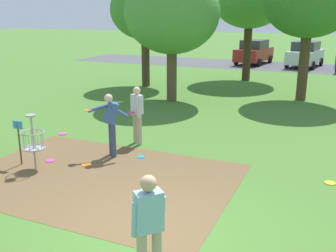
{
  "coord_description": "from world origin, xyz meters",
  "views": [
    {
      "loc": [
        2.67,
        -5.44,
        3.7
      ],
      "look_at": [
        -1.13,
        3.22,
        1.0
      ],
      "focal_mm": 41.82,
      "sensor_mm": 36.0,
      "label": 1
    }
  ],
  "objects_px": {
    "player_waiting_left": "(111,121)",
    "frisbee_near_basket": "(63,134)",
    "disc_golf_basket": "(31,140)",
    "tree_near_left": "(145,10)",
    "tree_mid_center": "(172,13)",
    "frisbee_far_right": "(141,157)",
    "frisbee_scattered_a": "(50,161)",
    "player_throwing": "(137,112)",
    "frisbee_mid_grass": "(330,183)",
    "player_foreground_watching": "(149,227)",
    "parked_car_leftmost": "(254,52)",
    "frisbee_by_tee": "(86,165)",
    "parked_car_center_left": "(305,54)"
  },
  "relations": [
    {
      "from": "player_waiting_left",
      "to": "frisbee_near_basket",
      "type": "bearing_deg",
      "value": 157.09
    },
    {
      "from": "disc_golf_basket",
      "to": "player_waiting_left",
      "type": "bearing_deg",
      "value": 50.38
    },
    {
      "from": "player_waiting_left",
      "to": "tree_near_left",
      "type": "bearing_deg",
      "value": 111.94
    },
    {
      "from": "disc_golf_basket",
      "to": "tree_mid_center",
      "type": "height_order",
      "value": "tree_mid_center"
    },
    {
      "from": "frisbee_far_right",
      "to": "frisbee_scattered_a",
      "type": "xyz_separation_m",
      "value": [
        -2.05,
        -1.21,
        0.0
      ]
    },
    {
      "from": "player_throwing",
      "to": "disc_golf_basket",
      "type": "bearing_deg",
      "value": -117.66
    },
    {
      "from": "frisbee_near_basket",
      "to": "frisbee_far_right",
      "type": "xyz_separation_m",
      "value": [
        3.29,
        -0.86,
        0.0
      ]
    },
    {
      "from": "player_throwing",
      "to": "frisbee_far_right",
      "type": "relative_size",
      "value": 8.21
    },
    {
      "from": "frisbee_near_basket",
      "to": "tree_mid_center",
      "type": "relative_size",
      "value": 0.05
    },
    {
      "from": "frisbee_mid_grass",
      "to": "frisbee_far_right",
      "type": "distance_m",
      "value": 4.73
    },
    {
      "from": "player_foreground_watching",
      "to": "frisbee_mid_grass",
      "type": "distance_m",
      "value": 5.39
    },
    {
      "from": "player_throwing",
      "to": "frisbee_far_right",
      "type": "distance_m",
      "value": 1.52
    },
    {
      "from": "frisbee_near_basket",
      "to": "parked_car_leftmost",
      "type": "xyz_separation_m",
      "value": [
        1.74,
        21.0,
        0.91
      ]
    },
    {
      "from": "player_throwing",
      "to": "frisbee_near_basket",
      "type": "bearing_deg",
      "value": -177.15
    },
    {
      "from": "frisbee_near_basket",
      "to": "tree_near_left",
      "type": "height_order",
      "value": "tree_near_left"
    },
    {
      "from": "disc_golf_basket",
      "to": "frisbee_near_basket",
      "type": "bearing_deg",
      "value": 114.63
    },
    {
      "from": "frisbee_by_tee",
      "to": "parked_car_center_left",
      "type": "height_order",
      "value": "parked_car_center_left"
    },
    {
      "from": "frisbee_scattered_a",
      "to": "parked_car_center_left",
      "type": "xyz_separation_m",
      "value": [
        4.29,
        22.81,
        0.91
      ]
    },
    {
      "from": "player_throwing",
      "to": "frisbee_mid_grass",
      "type": "height_order",
      "value": "player_throwing"
    },
    {
      "from": "tree_mid_center",
      "to": "parked_car_leftmost",
      "type": "relative_size",
      "value": 1.25
    },
    {
      "from": "frisbee_far_right",
      "to": "tree_near_left",
      "type": "bearing_deg",
      "value": 116.09
    },
    {
      "from": "parked_car_center_left",
      "to": "frisbee_scattered_a",
      "type": "bearing_deg",
      "value": -100.64
    },
    {
      "from": "player_throwing",
      "to": "frisbee_scattered_a",
      "type": "relative_size",
      "value": 7.08
    },
    {
      "from": "frisbee_mid_grass",
      "to": "frisbee_scattered_a",
      "type": "bearing_deg",
      "value": -168.06
    },
    {
      "from": "tree_mid_center",
      "to": "parked_car_leftmost",
      "type": "distance_m",
      "value": 15.18
    },
    {
      "from": "frisbee_by_tee",
      "to": "frisbee_mid_grass",
      "type": "distance_m",
      "value": 5.89
    },
    {
      "from": "frisbee_by_tee",
      "to": "frisbee_scattered_a",
      "type": "xyz_separation_m",
      "value": [
        -1.04,
        -0.13,
        0.0
      ]
    },
    {
      "from": "frisbee_scattered_a",
      "to": "parked_car_leftmost",
      "type": "xyz_separation_m",
      "value": [
        0.5,
        23.07,
        0.91
      ]
    },
    {
      "from": "frisbee_mid_grass",
      "to": "parked_car_center_left",
      "type": "relative_size",
      "value": 0.06
    },
    {
      "from": "disc_golf_basket",
      "to": "parked_car_center_left",
      "type": "distance_m",
      "value": 23.77
    },
    {
      "from": "player_foreground_watching",
      "to": "frisbee_far_right",
      "type": "xyz_separation_m",
      "value": [
        -2.54,
        4.6,
        -0.96
      ]
    },
    {
      "from": "parked_car_leftmost",
      "to": "tree_mid_center",
      "type": "bearing_deg",
      "value": -92.03
    },
    {
      "from": "player_foreground_watching",
      "to": "tree_mid_center",
      "type": "bearing_deg",
      "value": 111.77
    },
    {
      "from": "frisbee_far_right",
      "to": "tree_mid_center",
      "type": "height_order",
      "value": "tree_mid_center"
    },
    {
      "from": "parked_car_leftmost",
      "to": "disc_golf_basket",
      "type": "bearing_deg",
      "value": -91.28
    },
    {
      "from": "frisbee_mid_grass",
      "to": "tree_mid_center",
      "type": "bearing_deg",
      "value": 135.33
    },
    {
      "from": "frisbee_near_basket",
      "to": "frisbee_mid_grass",
      "type": "height_order",
      "value": "same"
    },
    {
      "from": "frisbee_mid_grass",
      "to": "tree_mid_center",
      "type": "relative_size",
      "value": 0.05
    },
    {
      "from": "player_waiting_left",
      "to": "frisbee_near_basket",
      "type": "height_order",
      "value": "player_waiting_left"
    },
    {
      "from": "disc_golf_basket",
      "to": "player_foreground_watching",
      "type": "bearing_deg",
      "value": -31.54
    },
    {
      "from": "parked_car_center_left",
      "to": "disc_golf_basket",
      "type": "bearing_deg",
      "value": -100.45
    },
    {
      "from": "frisbee_mid_grass",
      "to": "parked_car_center_left",
      "type": "bearing_deg",
      "value": 96.65
    },
    {
      "from": "player_throwing",
      "to": "frisbee_mid_grass",
      "type": "bearing_deg",
      "value": -8.16
    },
    {
      "from": "player_throwing",
      "to": "parked_car_leftmost",
      "type": "bearing_deg",
      "value": 92.53
    },
    {
      "from": "disc_golf_basket",
      "to": "frisbee_by_tee",
      "type": "bearing_deg",
      "value": 33.08
    },
    {
      "from": "player_throwing",
      "to": "parked_car_center_left",
      "type": "distance_m",
      "value": 20.81
    },
    {
      "from": "frisbee_by_tee",
      "to": "frisbee_scattered_a",
      "type": "bearing_deg",
      "value": -173.0
    },
    {
      "from": "frisbee_by_tee",
      "to": "tree_near_left",
      "type": "relative_size",
      "value": 0.05
    },
    {
      "from": "disc_golf_basket",
      "to": "tree_near_left",
      "type": "xyz_separation_m",
      "value": [
        -2.74,
        11.62,
        3.15
      ]
    },
    {
      "from": "frisbee_near_basket",
      "to": "frisbee_mid_grass",
      "type": "relative_size",
      "value": 1.04
    }
  ]
}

